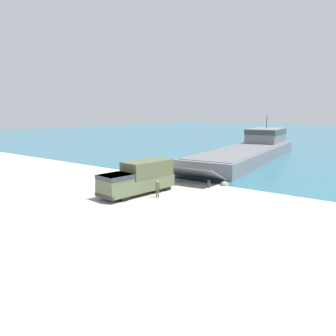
% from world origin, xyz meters
% --- Properties ---
extents(ground_plane, '(240.00, 240.00, 0.00)m').
position_xyz_m(ground_plane, '(0.00, 0.00, 0.00)').
color(ground_plane, '#A8A59E').
extents(water_surface, '(240.00, 180.00, 0.01)m').
position_xyz_m(water_surface, '(0.00, 93.99, 0.00)').
color(water_surface, '#285B70').
rests_on(water_surface, ground_plane).
extents(landing_craft, '(11.56, 40.04, 7.18)m').
position_xyz_m(landing_craft, '(0.04, 25.91, 1.69)').
color(landing_craft, slate).
rests_on(landing_craft, ground_plane).
extents(military_truck, '(3.39, 8.37, 3.20)m').
position_xyz_m(military_truck, '(1.15, -4.39, 1.61)').
color(military_truck, '#566042').
rests_on(military_truck, ground_plane).
extents(soldier_on_ramp, '(0.49, 0.46, 1.65)m').
position_xyz_m(soldier_on_ramp, '(3.50, -4.35, 0.95)').
color(soldier_on_ramp, '#475638').
rests_on(soldier_on_ramp, ground_plane).
extents(mooring_bollard, '(0.36, 0.36, 0.87)m').
position_xyz_m(mooring_bollard, '(5.35, 2.11, 0.47)').
color(mooring_bollard, '#333338').
rests_on(mooring_bollard, ground_plane).
extents(shoreline_rock_a, '(0.95, 0.95, 0.95)m').
position_xyz_m(shoreline_rock_a, '(6.22, 4.06, 0.00)').
color(shoreline_rock_a, gray).
rests_on(shoreline_rock_a, ground_plane).
extents(shoreline_rock_b, '(0.73, 0.73, 0.73)m').
position_xyz_m(shoreline_rock_b, '(-7.59, 4.77, 0.00)').
color(shoreline_rock_b, gray).
rests_on(shoreline_rock_b, ground_plane).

